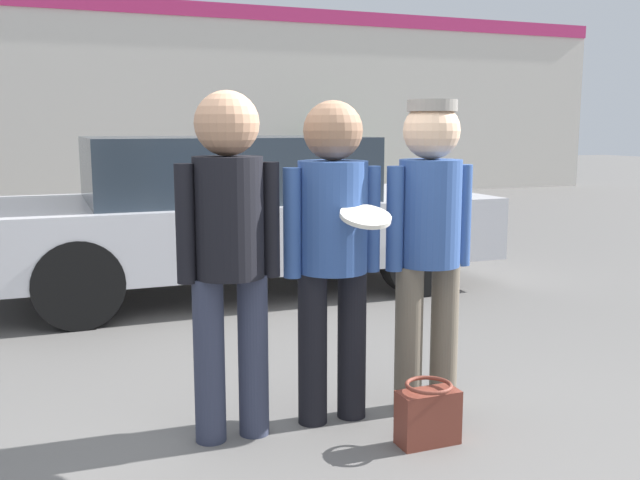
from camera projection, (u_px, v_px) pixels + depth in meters
name	position (u px, v px, depth m)	size (l,w,h in m)	color
ground_plane	(293.00, 442.00, 3.48)	(56.00, 56.00, 0.00)	#5B5956
storefront_building	(94.00, 100.00, 14.10)	(24.00, 0.22, 4.04)	silver
person_left	(229.00, 237.00, 3.38)	(0.50, 0.33, 1.69)	#2D3347
person_middle_with_frisbee	(333.00, 235.00, 3.60)	(0.52, 0.55, 1.65)	black
person_right	(429.00, 228.00, 3.77)	(0.50, 0.33, 1.66)	#665B4C
parked_car_near	(232.00, 212.00, 6.66)	(4.72, 1.97, 1.43)	silver
shrub	(330.00, 172.00, 15.35)	(1.14, 1.14, 1.14)	#285B2D
handbag	(428.00, 415.00, 3.44)	(0.30, 0.23, 0.31)	brown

